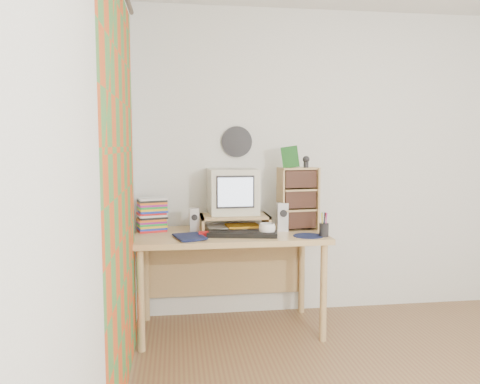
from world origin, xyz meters
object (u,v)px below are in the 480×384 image
object	(u,v)px
desk	(229,249)
crt_monitor	(233,192)
mug	(267,230)
diary	(176,236)
cd_rack	(298,199)
dvd_stack	(152,212)
keyboard	(242,234)

from	to	relation	value
desk	crt_monitor	size ratio (longest dim) A/B	3.81
mug	diary	world-z (taller)	mug
cd_rack	dvd_stack	bearing A→B (deg)	168.87
dvd_stack	cd_rack	world-z (taller)	cd_rack
mug	cd_rack	bearing A→B (deg)	39.87
desk	diary	world-z (taller)	diary
keyboard	diary	distance (m)	0.47
desk	mug	world-z (taller)	mug
keyboard	diary	xyz separation A→B (m)	(-0.47, -0.06, 0.01)
cd_rack	diary	world-z (taller)	cd_rack
crt_monitor	diary	xyz separation A→B (m)	(-0.44, -0.35, -0.27)
desk	mug	xyz separation A→B (m)	(0.25, -0.23, 0.18)
desk	dvd_stack	xyz separation A→B (m)	(-0.58, 0.08, 0.28)
desk	mug	bearing A→B (deg)	-42.82
desk	diary	bearing A→B (deg)	-146.67
diary	keyboard	bearing A→B (deg)	-8.19
crt_monitor	desk	bearing A→B (deg)	-120.32
mug	diary	distance (m)	0.65
mug	diary	bearing A→B (deg)	-177.67
cd_rack	mug	bearing A→B (deg)	-147.32
desk	mug	distance (m)	0.39
crt_monitor	diary	world-z (taller)	crt_monitor
keyboard	cd_rack	bearing A→B (deg)	35.66
keyboard	dvd_stack	xyz separation A→B (m)	(-0.65, 0.29, 0.13)
crt_monitor	diary	size ratio (longest dim) A/B	1.60
crt_monitor	cd_rack	xyz separation A→B (m)	(0.49, -0.08, -0.05)
cd_rack	diary	distance (m)	1.00
dvd_stack	desk	bearing A→B (deg)	-23.46
desk	dvd_stack	distance (m)	0.65
mug	crt_monitor	bearing A→B (deg)	122.73
desk	dvd_stack	bearing A→B (deg)	171.64
crt_monitor	dvd_stack	size ratio (longest dim) A/B	1.27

